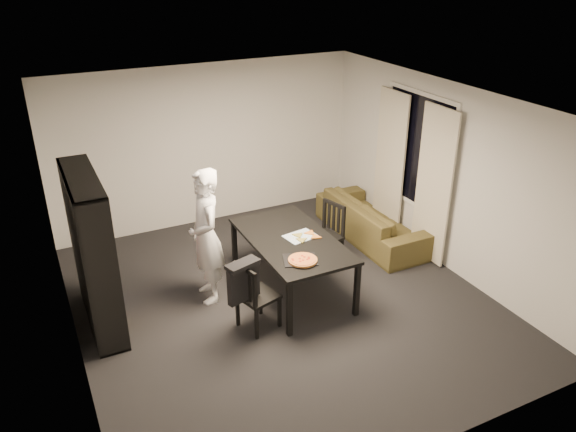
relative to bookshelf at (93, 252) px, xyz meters
name	(u,v)px	position (x,y,z in m)	size (l,w,h in m)	color
room	(282,210)	(2.16, -0.60, 0.35)	(5.01, 5.51, 2.61)	black
window_pane	(418,150)	(4.64, 0.00, 0.55)	(0.02, 1.40, 1.60)	black
window_frame	(417,150)	(4.64, 0.00, 0.55)	(0.03, 1.52, 1.72)	white
curtain_left	(434,186)	(4.56, -0.52, 0.20)	(0.03, 0.70, 2.25)	beige
curtain_right	(390,163)	(4.56, 0.52, 0.20)	(0.03, 0.70, 2.25)	beige
bookshelf	(93,252)	(0.00, 0.00, 0.00)	(0.35, 1.50, 1.90)	black
dining_table	(291,243)	(2.38, -0.41, -0.25)	(1.03, 1.85, 0.77)	black
chair_left	(252,293)	(1.59, -0.98, -0.44)	(0.52, 0.52, 0.90)	black
chair_right	(328,230)	(3.17, -0.01, -0.42)	(0.54, 0.54, 0.93)	black
draped_jacket	(243,280)	(1.47, -1.02, -0.21)	(0.43, 0.28, 0.50)	black
person	(206,236)	(1.35, -0.09, -0.06)	(0.65, 0.43, 1.78)	white
baking_tray	(300,260)	(2.23, -0.96, -0.17)	(0.40, 0.32, 0.01)	black
pepperoni_pizza	(303,260)	(2.24, -1.00, -0.15)	(0.35, 0.35, 0.03)	#AF6832
kitchen_towel	(301,236)	(2.51, -0.42, -0.18)	(0.40, 0.30, 0.01)	silver
pizza_slices	(306,236)	(2.57, -0.46, -0.17)	(0.37, 0.31, 0.01)	#B87039
sofa	(372,220)	(4.19, 0.38, -0.64)	(2.13, 0.83, 0.62)	#41331A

